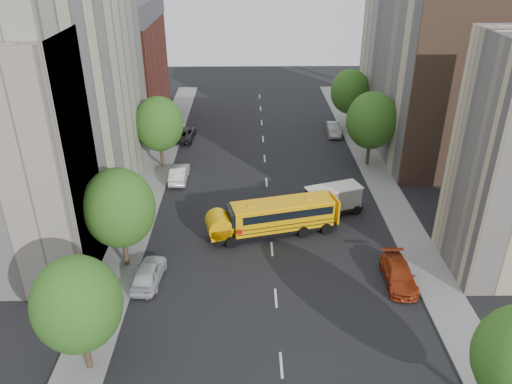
{
  "coord_description": "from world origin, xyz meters",
  "views": [
    {
      "loc": [
        -1.82,
        -35.0,
        22.14
      ],
      "look_at": [
        -1.19,
        2.0,
        3.04
      ],
      "focal_mm": 35.0,
      "sensor_mm": 36.0,
      "label": 1
    }
  ],
  "objects_px": {
    "street_tree_1": "(119,208)",
    "parked_car_1": "(179,174)",
    "parked_car_2": "(184,134)",
    "street_tree_5": "(350,92)",
    "parked_car_5": "(334,129)",
    "street_tree_0": "(77,304)",
    "street_tree_4": "(372,120)",
    "school_bus": "(273,216)",
    "parked_car_0": "(148,273)",
    "street_tree_2": "(159,124)",
    "safari_truck": "(329,200)",
    "parked_car_3": "(399,274)"
  },
  "relations": [
    {
      "from": "parked_car_1",
      "to": "parked_car_2",
      "type": "xyz_separation_m",
      "value": [
        -0.8,
        11.46,
        -0.03
      ]
    },
    {
      "from": "street_tree_0",
      "to": "street_tree_1",
      "type": "height_order",
      "value": "street_tree_1"
    },
    {
      "from": "street_tree_4",
      "to": "parked_car_1",
      "type": "height_order",
      "value": "street_tree_4"
    },
    {
      "from": "parked_car_3",
      "to": "street_tree_0",
      "type": "bearing_deg",
      "value": -157.37
    },
    {
      "from": "street_tree_2",
      "to": "school_bus",
      "type": "xyz_separation_m",
      "value": [
        11.16,
        -13.62,
        -3.19
      ]
    },
    {
      "from": "street_tree_0",
      "to": "parked_car_1",
      "type": "xyz_separation_m",
      "value": [
        2.2,
        24.61,
        -3.88
      ]
    },
    {
      "from": "street_tree_4",
      "to": "parked_car_1",
      "type": "bearing_deg",
      "value": -170.29
    },
    {
      "from": "parked_car_3",
      "to": "parked_car_1",
      "type": "bearing_deg",
      "value": 137.62
    },
    {
      "from": "street_tree_0",
      "to": "street_tree_5",
      "type": "xyz_separation_m",
      "value": [
        22.0,
        40.0,
        0.06
      ]
    },
    {
      "from": "street_tree_1",
      "to": "parked_car_3",
      "type": "bearing_deg",
      "value": -6.97
    },
    {
      "from": "street_tree_0",
      "to": "school_bus",
      "type": "relative_size",
      "value": 0.7
    },
    {
      "from": "street_tree_0",
      "to": "parked_car_0",
      "type": "relative_size",
      "value": 1.63
    },
    {
      "from": "street_tree_5",
      "to": "parked_car_0",
      "type": "height_order",
      "value": "street_tree_5"
    },
    {
      "from": "street_tree_0",
      "to": "street_tree_4",
      "type": "bearing_deg",
      "value": 51.84
    },
    {
      "from": "parked_car_3",
      "to": "parked_car_0",
      "type": "bearing_deg",
      "value": -179.57
    },
    {
      "from": "parked_car_2",
      "to": "safari_truck",
      "type": "bearing_deg",
      "value": 132.84
    },
    {
      "from": "street_tree_1",
      "to": "parked_car_1",
      "type": "distance_m",
      "value": 15.36
    },
    {
      "from": "school_bus",
      "to": "parked_car_1",
      "type": "height_order",
      "value": "school_bus"
    },
    {
      "from": "street_tree_0",
      "to": "parked_car_2",
      "type": "xyz_separation_m",
      "value": [
        1.4,
        36.07,
        -3.91
      ]
    },
    {
      "from": "parked_car_1",
      "to": "parked_car_5",
      "type": "bearing_deg",
      "value": -143.43
    },
    {
      "from": "street_tree_5",
      "to": "safari_truck",
      "type": "xyz_separation_m",
      "value": [
        -5.76,
        -22.47,
        -3.34
      ]
    },
    {
      "from": "parked_car_5",
      "to": "parked_car_3",
      "type": "bearing_deg",
      "value": -88.11
    },
    {
      "from": "street_tree_0",
      "to": "street_tree_2",
      "type": "relative_size",
      "value": 0.96
    },
    {
      "from": "street_tree_0",
      "to": "street_tree_4",
      "type": "xyz_separation_m",
      "value": [
        22.0,
        28.0,
        0.43
      ]
    },
    {
      "from": "street_tree_1",
      "to": "street_tree_4",
      "type": "xyz_separation_m",
      "value": [
        22.0,
        18.0,
        0.12
      ]
    },
    {
      "from": "parked_car_0",
      "to": "parked_car_3",
      "type": "distance_m",
      "value": 17.79
    },
    {
      "from": "street_tree_5",
      "to": "parked_car_1",
      "type": "bearing_deg",
      "value": -142.15
    },
    {
      "from": "street_tree_1",
      "to": "parked_car_3",
      "type": "distance_m",
      "value": 20.39
    },
    {
      "from": "street_tree_4",
      "to": "parked_car_3",
      "type": "height_order",
      "value": "street_tree_4"
    },
    {
      "from": "school_bus",
      "to": "parked_car_0",
      "type": "xyz_separation_m",
      "value": [
        -9.15,
        -6.42,
        -0.86
      ]
    },
    {
      "from": "street_tree_0",
      "to": "street_tree_1",
      "type": "bearing_deg",
      "value": 90.0
    },
    {
      "from": "parked_car_1",
      "to": "school_bus",
      "type": "bearing_deg",
      "value": 131.93
    },
    {
      "from": "safari_truck",
      "to": "parked_car_3",
      "type": "xyz_separation_m",
      "value": [
        3.56,
        -9.95,
        -0.66
      ]
    },
    {
      "from": "school_bus",
      "to": "parked_car_1",
      "type": "distance_m",
      "value": 13.63
    },
    {
      "from": "street_tree_4",
      "to": "parked_car_5",
      "type": "height_order",
      "value": "street_tree_4"
    },
    {
      "from": "street_tree_0",
      "to": "street_tree_5",
      "type": "distance_m",
      "value": 45.65
    },
    {
      "from": "street_tree_2",
      "to": "parked_car_2",
      "type": "relative_size",
      "value": 1.46
    },
    {
      "from": "street_tree_4",
      "to": "parked_car_3",
      "type": "xyz_separation_m",
      "value": [
        -2.2,
        -20.42,
        -4.36
      ]
    },
    {
      "from": "street_tree_1",
      "to": "street_tree_2",
      "type": "bearing_deg",
      "value": 90.0
    },
    {
      "from": "safari_truck",
      "to": "parked_car_3",
      "type": "distance_m",
      "value": 10.59
    },
    {
      "from": "safari_truck",
      "to": "street_tree_2",
      "type": "bearing_deg",
      "value": 127.94
    },
    {
      "from": "street_tree_2",
      "to": "parked_car_2",
      "type": "xyz_separation_m",
      "value": [
        1.4,
        8.07,
        -4.09
      ]
    },
    {
      "from": "school_bus",
      "to": "parked_car_2",
      "type": "distance_m",
      "value": 23.8
    },
    {
      "from": "safari_truck",
      "to": "parked_car_0",
      "type": "bearing_deg",
      "value": -165.33
    },
    {
      "from": "street_tree_2",
      "to": "street_tree_5",
      "type": "height_order",
      "value": "street_tree_2"
    },
    {
      "from": "parked_car_2",
      "to": "street_tree_5",
      "type": "bearing_deg",
      "value": -165.03
    },
    {
      "from": "street_tree_1",
      "to": "parked_car_5",
      "type": "xyz_separation_m",
      "value": [
        19.8,
        27.34,
        -4.23
      ]
    },
    {
      "from": "street_tree_2",
      "to": "parked_car_1",
      "type": "bearing_deg",
      "value": -56.99
    },
    {
      "from": "street_tree_5",
      "to": "school_bus",
      "type": "bearing_deg",
      "value": -112.93
    },
    {
      "from": "street_tree_1",
      "to": "parked_car_5",
      "type": "relative_size",
      "value": 1.8
    }
  ]
}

